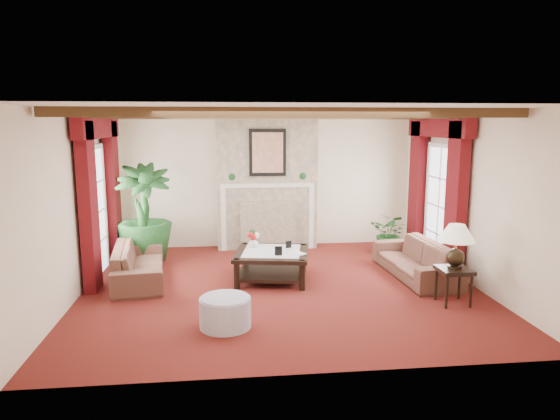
{
  "coord_description": "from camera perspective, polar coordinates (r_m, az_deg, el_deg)",
  "views": [
    {
      "loc": [
        -0.83,
        -7.39,
        2.51
      ],
      "look_at": [
        0.03,
        0.4,
        1.15
      ],
      "focal_mm": 32.0,
      "sensor_mm": 36.0,
      "label": 1
    }
  ],
  "objects": [
    {
      "name": "ottoman",
      "position": [
        6.37,
        -6.27,
        -11.57
      ],
      "size": [
        0.64,
        0.64,
        0.38
      ],
      "primitive_type": "cylinder",
      "color": "#A1A0B6",
      "rests_on": "ground"
    },
    {
      "name": "coffee_table",
      "position": [
        8.15,
        -0.93,
        -6.35
      ],
      "size": [
        1.33,
        1.33,
        0.47
      ],
      "primitive_type": null,
      "rotation": [
        0.0,
        0.0,
        -0.17
      ],
      "color": "black",
      "rests_on": "ground"
    },
    {
      "name": "flower_vase",
      "position": [
        8.33,
        -3.07,
        -3.72
      ],
      "size": [
        0.19,
        0.2,
        0.17
      ],
      "primitive_type": "imported",
      "rotation": [
        0.0,
        0.0,
        -0.07
      ],
      "color": "silver",
      "rests_on": "coffee_table"
    },
    {
      "name": "right_wall",
      "position": [
        8.41,
        20.89,
        1.28
      ],
      "size": [
        0.02,
        5.5,
        2.7
      ],
      "primitive_type": "cube",
      "color": "beige",
      "rests_on": "ground"
    },
    {
      "name": "ceiling_beams",
      "position": [
        7.44,
        0.11,
        10.87
      ],
      "size": [
        6.0,
        3.0,
        0.12
      ],
      "primitive_type": null,
      "color": "#3A2412",
      "rests_on": "ceiling"
    },
    {
      "name": "sofa_right",
      "position": [
        8.57,
        15.29,
        -4.83
      ],
      "size": [
        2.05,
        0.81,
        0.78
      ],
      "primitive_type": "imported",
      "rotation": [
        0.0,
        0.0,
        -1.51
      ],
      "color": "#330D1A",
      "rests_on": "ground"
    },
    {
      "name": "fireplace",
      "position": [
        9.98,
        -1.56,
        10.96
      ],
      "size": [
        2.0,
        0.52,
        2.7
      ],
      "primitive_type": null,
      "color": "tan",
      "rests_on": "ground"
    },
    {
      "name": "photo_frame_b",
      "position": [
        8.25,
        0.99,
        -3.99
      ],
      "size": [
        0.1,
        0.05,
        0.13
      ],
      "primitive_type": null,
      "rotation": [
        0.0,
        0.0,
        0.33
      ],
      "color": "black",
      "rests_on": "coffee_table"
    },
    {
      "name": "french_door_right",
      "position": [
        9.22,
        18.19,
        7.02
      ],
      "size": [
        0.1,
        1.1,
        2.16
      ],
      "primitive_type": null,
      "color": "white",
      "rests_on": "ground"
    },
    {
      "name": "curtains_right",
      "position": [
        9.17,
        17.69,
        9.66
      ],
      "size": [
        0.2,
        2.4,
        2.55
      ],
      "primitive_type": null,
      "color": "#47090E",
      "rests_on": "ground"
    },
    {
      "name": "ceiling",
      "position": [
        7.44,
        0.11,
        11.33
      ],
      "size": [
        6.0,
        6.0,
        0.0
      ],
      "primitive_type": "plane",
      "rotation": [
        3.14,
        0.0,
        0.0
      ],
      "color": "white",
      "rests_on": "floor"
    },
    {
      "name": "small_plant",
      "position": [
        9.96,
        12.47,
        -3.12
      ],
      "size": [
        1.5,
        1.5,
        0.62
      ],
      "primitive_type": "imported",
      "rotation": [
        0.0,
        0.0,
        -0.67
      ],
      "color": "black",
      "rests_on": "ground"
    },
    {
      "name": "table_lamp",
      "position": [
        7.34,
        19.45,
        -3.88
      ],
      "size": [
        0.51,
        0.51,
        0.64
      ],
      "primitive_type": null,
      "color": "black",
      "rests_on": "side_table"
    },
    {
      "name": "photo_frame_a",
      "position": [
        7.78,
        -0.17,
        -4.73
      ],
      "size": [
        0.12,
        0.03,
        0.16
      ],
      "primitive_type": null,
      "rotation": [
        0.0,
        0.0,
        -0.08
      ],
      "color": "black",
      "rests_on": "coffee_table"
    },
    {
      "name": "back_wall",
      "position": [
        10.24,
        -1.62,
        3.36
      ],
      "size": [
        6.0,
        0.02,
        2.7
      ],
      "primitive_type": "cube",
      "color": "beige",
      "rests_on": "ground"
    },
    {
      "name": "floor",
      "position": [
        7.85,
        0.11,
        -8.78
      ],
      "size": [
        6.0,
        6.0,
        0.0
      ],
      "primitive_type": "plane",
      "color": "#450E0C",
      "rests_on": "ground"
    },
    {
      "name": "potted_palm",
      "position": [
        9.46,
        -15.25,
        -2.73
      ],
      "size": [
        1.67,
        2.17,
        1.01
      ],
      "primitive_type": "imported",
      "rotation": [
        0.0,
        0.0,
        0.19
      ],
      "color": "black",
      "rests_on": "ground"
    },
    {
      "name": "left_wall",
      "position": [
        7.79,
        -22.39,
        0.55
      ],
      "size": [
        0.02,
        5.5,
        2.7
      ],
      "primitive_type": "cube",
      "color": "beige",
      "rests_on": "ground"
    },
    {
      "name": "sofa_left",
      "position": [
        8.38,
        -15.87,
        -5.26
      ],
      "size": [
        2.07,
        1.04,
        0.76
      ],
      "primitive_type": "imported",
      "rotation": [
        0.0,
        0.0,
        1.7
      ],
      "color": "#330D1A",
      "rests_on": "ground"
    },
    {
      "name": "side_table",
      "position": [
        7.49,
        19.2,
        -8.19
      ],
      "size": [
        0.5,
        0.5,
        0.52
      ],
      "primitive_type": null,
      "rotation": [
        0.0,
        0.0,
        -0.16
      ],
      "color": "black",
      "rests_on": "ground"
    },
    {
      "name": "french_door_left",
      "position": [
        8.67,
        -20.73,
        6.72
      ],
      "size": [
        0.1,
        1.1,
        2.16
      ],
      "primitive_type": null,
      "color": "white",
      "rests_on": "ground"
    },
    {
      "name": "book",
      "position": [
        7.82,
        1.37,
        -4.22
      ],
      "size": [
        0.22,
        0.2,
        0.27
      ],
      "primitive_type": "imported",
      "rotation": [
        0.0,
        0.0,
        0.55
      ],
      "color": "black",
      "rests_on": "coffee_table"
    },
    {
      "name": "curtains_left",
      "position": [
        8.63,
        -20.19,
        9.54
      ],
      "size": [
        0.2,
        2.4,
        2.55
      ],
      "primitive_type": null,
      "color": "#47090E",
      "rests_on": "ground"
    }
  ]
}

